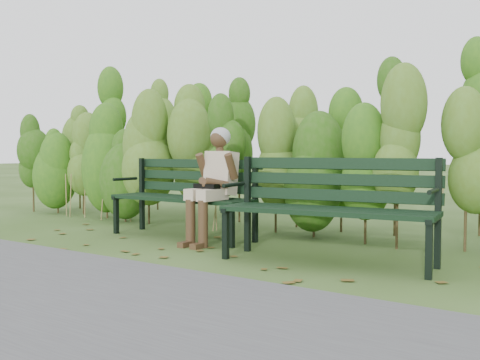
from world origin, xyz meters
The scene contains 7 objects.
ground centered at (0.00, 0.00, 0.00)m, with size 80.00×80.00×0.00m, color #2F4C17.
footpath centered at (0.00, -2.20, 0.01)m, with size 60.00×2.50×0.01m, color #474749.
hedge_band centered at (0.00, 1.86, 1.26)m, with size 11.04×1.67×2.42m.
leaf_litter centered at (-0.01, -0.15, 0.00)m, with size 5.69×2.06×0.01m.
bench_left centered at (-0.97, 0.59, 0.57)m, with size 1.95×0.65×0.97m.
bench_right centered at (1.19, 0.18, 0.60)m, with size 2.10×0.93×1.01m.
seated_woman centered at (-0.41, 0.39, 0.77)m, with size 0.52×0.75×1.35m.
Camera 1 is at (3.58, -4.73, 1.08)m, focal length 42.00 mm.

